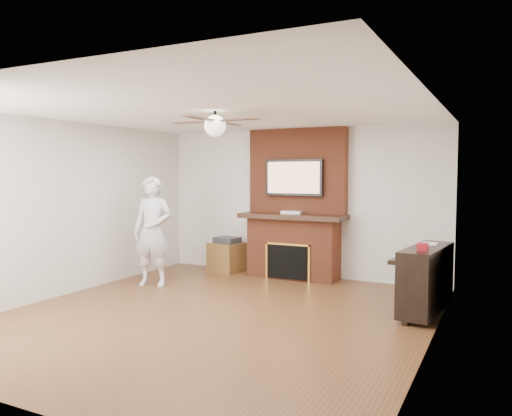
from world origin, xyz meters
The scene contains 11 objects.
room_shell centered at (0.00, 0.00, 1.25)m, with size 5.36×5.86×2.86m.
fireplace centered at (0.00, 2.55, 1.00)m, with size 1.78×0.64×2.50m.
tv centered at (0.00, 2.50, 1.68)m, with size 1.00×0.08×0.60m.
ceiling_fan centered at (0.00, 0.00, 2.33)m, with size 1.21×1.21×0.31m.
person centered at (-1.74, 0.98, 0.85)m, with size 0.62×0.42×1.70m, color silver.
side_table centered at (-1.27, 2.48, 0.28)m, with size 0.61×0.61×0.61m.
piano centered at (2.29, 1.22, 0.45)m, with size 0.62×1.33×0.93m.
cable_box centered at (-0.02, 2.45, 1.10)m, with size 0.33×0.19×0.05m, color silver.
candle_orange centered at (-0.22, 2.35, 0.06)m, with size 0.07×0.07×0.12m, color orange.
candle_cream centered at (0.01, 2.32, 0.06)m, with size 0.08×0.08×0.12m, color beige.
candle_blue centered at (0.21, 2.35, 0.04)m, with size 0.06×0.06×0.08m, color #325996.
Camera 1 is at (3.15, -5.18, 1.75)m, focal length 35.00 mm.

